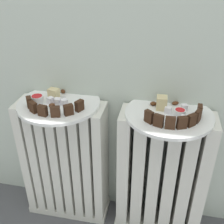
{
  "coord_description": "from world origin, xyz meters",
  "views": [
    {
      "loc": [
        0.17,
        -0.56,
        1.05
      ],
      "look_at": [
        0.0,
        0.28,
        0.55
      ],
      "focal_mm": 43.64,
      "sensor_mm": 36.0,
      "label": 1
    }
  ],
  "objects_px": {
    "radiator_left": "(66,163)",
    "fork": "(61,102)",
    "plate_left": "(59,103)",
    "jam_bowl_right": "(180,112)",
    "radiator_right": "(161,176)",
    "plate_right": "(169,114)",
    "jam_bowl_left": "(37,99)"
  },
  "relations": [
    {
      "from": "radiator_left",
      "to": "jam_bowl_left",
      "type": "relative_size",
      "value": 11.74
    },
    {
      "from": "fork",
      "to": "radiator_left",
      "type": "bearing_deg",
      "value": -163.38
    },
    {
      "from": "radiator_left",
      "to": "plate_right",
      "type": "relative_size",
      "value": 1.81
    },
    {
      "from": "plate_left",
      "to": "radiator_left",
      "type": "bearing_deg",
      "value": 135.0
    },
    {
      "from": "plate_left",
      "to": "jam_bowl_left",
      "type": "bearing_deg",
      "value": -168.13
    },
    {
      "from": "plate_right",
      "to": "jam_bowl_left",
      "type": "relative_size",
      "value": 6.5
    },
    {
      "from": "radiator_right",
      "to": "plate_right",
      "type": "xyz_separation_m",
      "value": [
        -0.0,
        -0.0,
        0.29
      ]
    },
    {
      "from": "plate_right",
      "to": "fork",
      "type": "relative_size",
      "value": 3.02
    },
    {
      "from": "radiator_left",
      "to": "fork",
      "type": "relative_size",
      "value": 5.46
    },
    {
      "from": "radiator_left",
      "to": "radiator_right",
      "type": "xyz_separation_m",
      "value": [
        0.41,
        0.0,
        0.0
      ]
    },
    {
      "from": "radiator_right",
      "to": "fork",
      "type": "bearing_deg",
      "value": 179.69
    },
    {
      "from": "plate_left",
      "to": "jam_bowl_right",
      "type": "distance_m",
      "value": 0.44
    },
    {
      "from": "plate_left",
      "to": "fork",
      "type": "distance_m",
      "value": 0.01
    },
    {
      "from": "radiator_right",
      "to": "radiator_left",
      "type": "bearing_deg",
      "value": 180.0
    },
    {
      "from": "plate_right",
      "to": "jam_bowl_left",
      "type": "bearing_deg",
      "value": -178.07
    },
    {
      "from": "plate_left",
      "to": "jam_bowl_left",
      "type": "height_order",
      "value": "jam_bowl_left"
    },
    {
      "from": "jam_bowl_right",
      "to": "jam_bowl_left",
      "type": "bearing_deg",
      "value": -179.52
    },
    {
      "from": "jam_bowl_left",
      "to": "radiator_left",
      "type": "bearing_deg",
      "value": 11.87
    },
    {
      "from": "jam_bowl_left",
      "to": "fork",
      "type": "relative_size",
      "value": 0.46
    },
    {
      "from": "radiator_right",
      "to": "jam_bowl_right",
      "type": "xyz_separation_m",
      "value": [
        0.04,
        -0.01,
        0.31
      ]
    },
    {
      "from": "plate_left",
      "to": "plate_right",
      "type": "distance_m",
      "value": 0.41
    },
    {
      "from": "jam_bowl_right",
      "to": "fork",
      "type": "height_order",
      "value": "jam_bowl_right"
    },
    {
      "from": "radiator_right",
      "to": "plate_right",
      "type": "relative_size",
      "value": 1.81
    },
    {
      "from": "radiator_left",
      "to": "fork",
      "type": "bearing_deg",
      "value": 16.62
    },
    {
      "from": "radiator_left",
      "to": "plate_right",
      "type": "height_order",
      "value": "plate_right"
    },
    {
      "from": "radiator_left",
      "to": "fork",
      "type": "distance_m",
      "value": 0.3
    },
    {
      "from": "jam_bowl_left",
      "to": "plate_right",
      "type": "bearing_deg",
      "value": 1.93
    },
    {
      "from": "jam_bowl_right",
      "to": "fork",
      "type": "bearing_deg",
      "value": 178.14
    },
    {
      "from": "jam_bowl_left",
      "to": "fork",
      "type": "bearing_deg",
      "value": 12.28
    },
    {
      "from": "radiator_left",
      "to": "jam_bowl_right",
      "type": "relative_size",
      "value": 14.16
    },
    {
      "from": "radiator_left",
      "to": "fork",
      "type": "xyz_separation_m",
      "value": [
        0.01,
        0.0,
        0.3
      ]
    },
    {
      "from": "plate_left",
      "to": "jam_bowl_left",
      "type": "xyz_separation_m",
      "value": [
        -0.08,
        -0.02,
        0.02
      ]
    }
  ]
}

